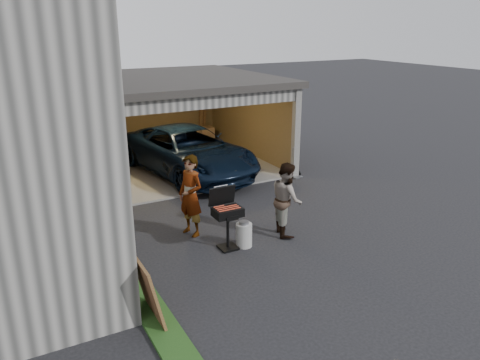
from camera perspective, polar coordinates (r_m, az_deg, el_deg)
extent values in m
plane|color=black|center=(9.83, -0.35, -8.65)|extent=(80.00, 80.00, 0.00)
cube|color=#193814|center=(8.28, -11.24, -14.51)|extent=(0.50, 8.00, 0.06)
cube|color=#605E59|center=(15.67, -9.16, 1.81)|extent=(6.50, 6.00, 0.06)
cube|color=brown|center=(18.09, -12.53, 8.16)|extent=(6.50, 0.15, 2.70)
cube|color=brown|center=(16.63, 1.04, 7.70)|extent=(0.15, 6.00, 2.70)
cube|color=brown|center=(14.66, -21.22, 4.93)|extent=(0.15, 6.00, 2.70)
cube|color=#2D2B28|center=(15.12, -9.71, 11.90)|extent=(6.80, 6.30, 0.20)
cube|color=#474744|center=(12.45, -5.16, 9.38)|extent=(6.50, 0.16, 0.36)
cube|color=silver|center=(13.55, -7.26, 10.49)|extent=(6.00, 2.40, 0.06)
cube|color=#474744|center=(14.18, 6.84, 5.64)|extent=(0.20, 0.18, 2.70)
cube|color=brown|center=(17.10, -19.81, 3.32)|extent=(0.60, 0.50, 0.50)
cube|color=brown|center=(16.99, -19.98, 4.86)|extent=(0.50, 0.45, 0.45)
cube|color=brown|center=(18.35, -4.20, 5.54)|extent=(0.55, 0.50, 0.60)
cube|color=brown|center=(18.79, -4.52, 8.46)|extent=(0.24, 0.43, 2.20)
imported|color=black|center=(14.42, -6.33, 3.30)|extent=(3.19, 5.49, 1.44)
imported|color=silver|center=(10.28, -6.03, -1.93)|extent=(0.63, 0.77, 1.83)
imported|color=#4F2A1F|center=(10.35, 5.71, -2.30)|extent=(0.84, 0.95, 1.65)
cube|color=black|center=(9.94, -1.47, -8.21)|extent=(0.37, 0.37, 0.04)
cylinder|color=black|center=(9.77, -1.49, -6.24)|extent=(0.06, 0.06, 0.75)
cube|color=black|center=(9.60, -1.51, -3.93)|extent=(0.59, 0.41, 0.18)
cube|color=#59595B|center=(9.57, -1.52, -3.51)|extent=(0.53, 0.36, 0.01)
cube|color=black|center=(9.71, -2.22, -1.92)|extent=(0.59, 0.11, 0.41)
cylinder|color=#BABAB6|center=(9.93, 0.49, -6.72)|extent=(0.45, 0.45, 0.51)
cube|color=brown|center=(7.65, -11.16, -13.03)|extent=(0.27, 0.98, 1.08)
cube|color=slate|center=(14.41, 6.98, 0.35)|extent=(0.34, 0.25, 0.04)
cylinder|color=black|center=(14.35, 6.20, 0.55)|extent=(0.06, 0.16, 0.16)
cylinder|color=black|center=(14.59, 7.18, 0.82)|extent=(0.06, 0.16, 0.16)
cylinder|color=slate|center=(14.26, 6.38, 2.13)|extent=(0.03, 0.03, 0.92)
cylinder|color=slate|center=(14.44, 7.12, 2.32)|extent=(0.03, 0.03, 0.92)
cylinder|color=slate|center=(14.23, 6.82, 3.92)|extent=(0.26, 0.07, 0.03)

